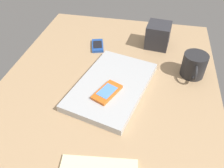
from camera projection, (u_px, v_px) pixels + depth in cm
name	position (u px, v px, depth cm)	size (l,w,h in cm)	color
desk_surface	(104.00, 101.00, 80.37)	(120.00, 80.00, 3.00)	tan
laptop_closed	(112.00, 86.00, 82.24)	(35.40, 22.59, 2.45)	#B7BABC
cell_phone_on_laptop	(107.00, 93.00, 76.85)	(12.16, 9.52, 1.17)	orange
cell_phone_on_desk	(98.00, 46.00, 103.11)	(10.70, 7.38, 1.33)	#1E479E
desk_organizer	(158.00, 35.00, 100.96)	(10.35, 9.87, 10.37)	#2D2D33
coffee_mug	(194.00, 65.00, 85.75)	(12.31, 8.94, 9.04)	#262628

